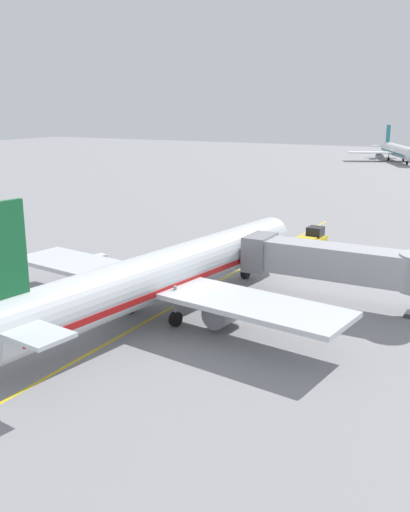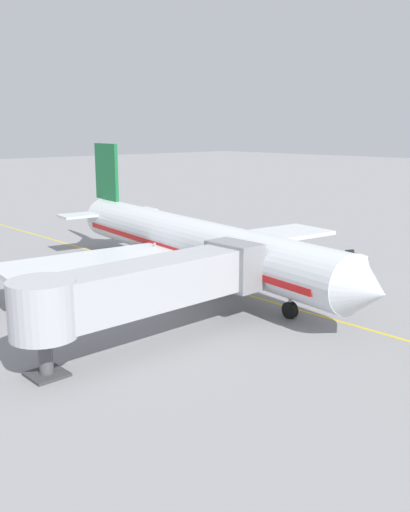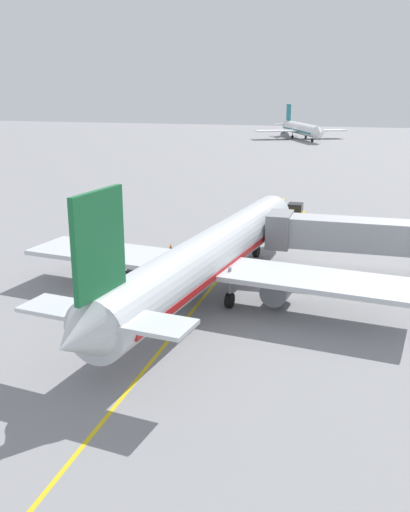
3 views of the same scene
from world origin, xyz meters
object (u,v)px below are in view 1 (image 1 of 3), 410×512
(ground_crew_loader, at_px, (97,309))
(ground_crew_marshaller, at_px, (61,292))
(baggage_cart_front, at_px, (113,285))
(pushback_tractor, at_px, (313,239))
(distant_taxiing_airliner, at_px, (398,151))
(jet_bridge, at_px, (339,262))
(safety_cone_nose_right, at_px, (169,262))
(parked_airliner, at_px, (166,274))
(baggage_cart_third_in_train, at_px, (58,304))
(safety_cone_nose_left, at_px, (211,265))
(baggage_tug_lead, at_px, (95,263))
(ground_crew_wing_walker, at_px, (119,274))
(baggage_cart_second_in_train, at_px, (88,294))

(ground_crew_loader, distance_m, ground_crew_marshaller, 5.43)
(baggage_cart_front, bearing_deg, pushback_tractor, 68.69)
(distant_taxiing_airliner, bearing_deg, baggage_cart_front, -88.58)
(pushback_tractor, height_order, ground_crew_marshaller, pushback_tractor)
(jet_bridge, bearing_deg, safety_cone_nose_right, 170.34)
(ground_crew_marshaller, bearing_deg, parked_airliner, 14.18)
(jet_bridge, xyz_separation_m, pushback_tractor, (-7.73, 16.83, -2.36))
(baggage_cart_front, bearing_deg, jet_bridge, 23.42)
(baggage_cart_third_in_train, bearing_deg, parked_airliner, 33.69)
(pushback_tractor, relative_size, safety_cone_nose_right, 7.53)
(baggage_cart_third_in_train, bearing_deg, safety_cone_nose_left, 78.13)
(pushback_tractor, relative_size, ground_crew_marshaller, 2.63)
(jet_bridge, distance_m, baggage_tug_lead, 24.04)
(baggage_cart_third_in_train, xyz_separation_m, safety_cone_nose_right, (-0.46, 16.45, -0.66))
(distant_taxiing_airliner, bearing_deg, jet_bridge, -81.16)
(baggage_cart_front, relative_size, ground_crew_wing_walker, 1.76)
(baggage_cart_third_in_train, bearing_deg, baggage_tug_lead, 117.39)
(ground_crew_loader, bearing_deg, jet_bridge, 41.00)
(pushback_tractor, xyz_separation_m, ground_crew_loader, (-6.85, -29.50, -0.15))
(baggage_cart_second_in_train, relative_size, ground_crew_loader, 1.76)
(parked_airliner, relative_size, baggage_cart_front, 12.53)
(safety_cone_nose_right, bearing_deg, ground_crew_loader, -76.82)
(baggage_tug_lead, xyz_separation_m, ground_crew_wing_walker, (5.12, -2.81, 0.24))
(safety_cone_nose_left, xyz_separation_m, safety_cone_nose_right, (-4.17, -1.23, 0.00))
(baggage_tug_lead, bearing_deg, pushback_tractor, 49.11)
(ground_crew_wing_walker, bearing_deg, safety_cone_nose_left, 62.69)
(baggage_tug_lead, xyz_separation_m, baggage_cart_front, (6.62, -5.69, 0.24))
(jet_bridge, bearing_deg, baggage_cart_front, -156.58)
(baggage_tug_lead, distance_m, baggage_cart_front, 8.74)
(baggage_cart_second_in_train, bearing_deg, safety_cone_nose_left, 77.00)
(distant_taxiing_airliner, bearing_deg, baggage_cart_third_in_train, -88.88)
(baggage_cart_front, relative_size, ground_crew_marshaller, 1.76)
(baggage_cart_third_in_train, height_order, ground_crew_loader, ground_crew_loader)
(parked_airliner, bearing_deg, pushback_tractor, 82.88)
(parked_airliner, bearing_deg, distant_taxiing_airliner, 93.94)
(baggage_cart_front, distance_m, ground_crew_loader, 5.84)
(parked_airliner, bearing_deg, safety_cone_nose_left, 103.69)
(baggage_cart_second_in_train, distance_m, ground_crew_marshaller, 2.34)
(ground_crew_loader, height_order, ground_crew_marshaller, same)
(baggage_cart_front, height_order, ground_crew_marshaller, ground_crew_marshaller)
(parked_airliner, height_order, distant_taxiing_airliner, parked_airliner)
(jet_bridge, bearing_deg, parked_airliner, -141.34)
(safety_cone_nose_right, bearing_deg, baggage_tug_lead, -138.73)
(parked_airliner, height_order, jet_bridge, parked_airliner)
(ground_crew_marshaller, bearing_deg, ground_crew_wing_walker, 80.81)
(safety_cone_nose_right, bearing_deg, parked_airliner, -58.17)
(pushback_tractor, relative_size, baggage_cart_front, 1.49)
(pushback_tractor, xyz_separation_m, safety_cone_nose_right, (-10.55, -13.72, -0.81))
(pushback_tractor, relative_size, baggage_tug_lead, 1.61)
(baggage_tug_lead, relative_size, safety_cone_nose_right, 4.69)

